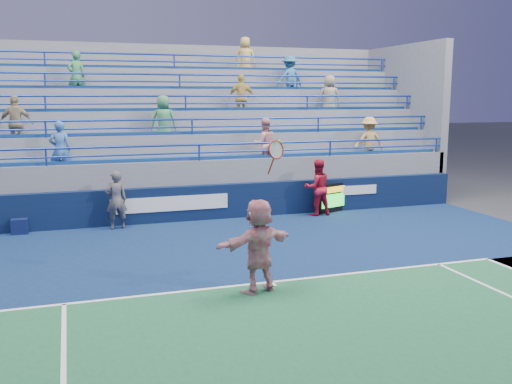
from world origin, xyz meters
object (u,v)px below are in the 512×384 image
object	(u,v)px
tennis_player	(259,246)
line_judge	(116,200)
serve_speed_board	(333,198)
ball_girl	(317,188)
judge_chair	(20,225)

from	to	relation	value
tennis_player	line_judge	distance (m)	6.82
serve_speed_board	ball_girl	bearing A→B (deg)	-157.78
judge_chair	tennis_player	bearing A→B (deg)	-54.08
ball_girl	judge_chair	bearing A→B (deg)	-0.91
tennis_player	line_judge	world-z (taller)	tennis_player
line_judge	serve_speed_board	bearing A→B (deg)	173.38
serve_speed_board	judge_chair	xyz separation A→B (m)	(-9.75, 0.01, -0.24)
serve_speed_board	ball_girl	size ratio (longest dim) A/B	0.75
serve_speed_board	judge_chair	bearing A→B (deg)	179.95
judge_chair	tennis_player	size ratio (longest dim) A/B	0.26
serve_speed_board	ball_girl	xyz separation A→B (m)	(-0.73, -0.30, 0.43)
serve_speed_board	tennis_player	size ratio (longest dim) A/B	0.46
judge_chair	line_judge	bearing A→B (deg)	-5.95
judge_chair	serve_speed_board	bearing A→B (deg)	-0.05
tennis_player	ball_girl	size ratio (longest dim) A/B	1.65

